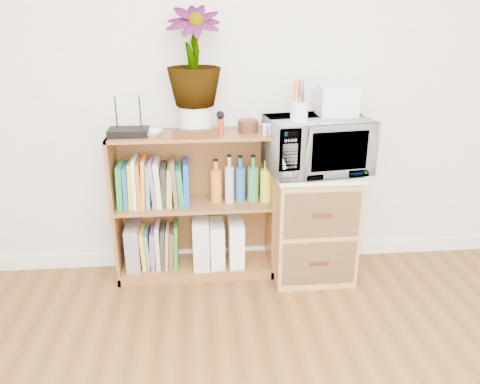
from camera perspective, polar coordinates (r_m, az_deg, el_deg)
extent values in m
cube|color=white|center=(3.32, 0.79, -7.41)|extent=(4.00, 0.02, 0.10)
cube|color=brown|center=(2.99, -5.57, -1.76)|extent=(1.00, 0.30, 0.95)
cube|color=#9E7542|center=(3.06, 8.74, -3.93)|extent=(0.50, 0.45, 0.70)
imported|color=silver|center=(2.87, 9.37, 5.70)|extent=(0.64, 0.47, 0.33)
cylinder|color=silver|center=(2.71, 7.22, 9.68)|extent=(0.10, 0.10, 0.11)
cube|color=silver|center=(2.91, 11.76, 10.83)|extent=(0.22, 0.19, 0.18)
cube|color=black|center=(2.85, -13.43, 7.11)|extent=(0.23, 0.16, 0.04)
imported|color=white|center=(2.82, -10.72, 7.09)|extent=(0.13, 0.13, 0.03)
cylinder|color=white|center=(2.85, -5.44, 8.81)|extent=(0.19, 0.19, 0.16)
imported|color=#3B722D|center=(2.79, -5.70, 16.06)|extent=(0.31, 0.31, 0.56)
cube|color=#34190E|center=(2.74, -5.56, 7.05)|extent=(0.26, 0.06, 0.04)
cylinder|color=#A82D14|center=(2.80, -2.38, 7.97)|extent=(0.04, 0.04, 0.09)
cylinder|color=#33190D|center=(2.86, 1.00, 8.05)|extent=(0.12, 0.12, 0.07)
cube|color=#D17491|center=(2.78, 3.72, 7.52)|extent=(0.12, 0.04, 0.06)
cube|color=gray|center=(3.13, -12.81, -6.39)|extent=(0.09, 0.23, 0.29)
cube|color=silver|center=(3.08, -4.78, -5.93)|extent=(0.10, 0.26, 0.33)
cube|color=white|center=(3.09, -2.82, -6.20)|extent=(0.09, 0.23, 0.29)
cube|color=white|center=(3.10, -0.51, -6.01)|extent=(0.10, 0.24, 0.30)
cube|color=#1F7739|center=(2.97, -14.27, 0.88)|extent=(0.04, 0.20, 0.28)
cube|color=#174E8E|center=(2.97, -13.63, 0.81)|extent=(0.03, 0.20, 0.27)
cube|color=yellow|center=(2.96, -13.09, 0.98)|extent=(0.03, 0.20, 0.28)
cube|color=white|center=(2.95, -12.60, 1.25)|extent=(0.03, 0.20, 0.31)
cube|color=#CC5423|center=(2.95, -12.09, 1.08)|extent=(0.02, 0.20, 0.29)
cube|color=orange|center=(2.95, -11.60, 1.27)|extent=(0.04, 0.20, 0.31)
cube|color=teal|center=(2.95, -11.05, 1.01)|extent=(0.04, 0.20, 0.28)
cube|color=slate|center=(2.94, -10.55, 1.19)|extent=(0.04, 0.20, 0.30)
cube|color=beige|center=(2.94, -9.94, 1.11)|extent=(0.04, 0.20, 0.28)
cube|color=#242424|center=(2.94, -9.22, 0.86)|extent=(0.04, 0.20, 0.25)
cube|color=#AEB051|center=(2.94, -8.54, 0.82)|extent=(0.05, 0.20, 0.25)
cube|color=brown|center=(2.93, -7.93, 1.27)|extent=(0.04, 0.20, 0.29)
cube|color=#1F7742|center=(2.94, -7.27, 0.86)|extent=(0.05, 0.20, 0.25)
cube|color=#1D47AF|center=(2.93, -6.56, 1.13)|extent=(0.04, 0.20, 0.27)
cylinder|color=orange|center=(2.94, -2.94, 1.25)|extent=(0.07, 0.07, 0.27)
cylinder|color=#A9B6C0|center=(2.93, -1.32, 1.57)|extent=(0.06, 0.06, 0.30)
cylinder|color=#235CA6|center=(2.94, 0.06, 1.46)|extent=(0.07, 0.07, 0.28)
cylinder|color=#32894F|center=(2.95, 1.59, 1.58)|extent=(0.07, 0.07, 0.29)
cylinder|color=#C5DE34|center=(2.96, 3.15, 1.43)|extent=(0.07, 0.07, 0.27)
cylinder|color=silver|center=(2.98, 4.76, 1.42)|extent=(0.07, 0.07, 0.27)
cube|color=#F6AC2B|center=(3.13, -11.61, -6.62)|extent=(0.04, 0.19, 0.26)
cube|color=teal|center=(3.13, -11.08, -6.70)|extent=(0.03, 0.19, 0.25)
cube|color=slate|center=(3.12, -10.51, -6.62)|extent=(0.04, 0.19, 0.26)
cube|color=beige|center=(3.11, -9.92, -6.30)|extent=(0.03, 0.19, 0.29)
cube|color=#2A2A2A|center=(3.11, -9.35, -6.44)|extent=(0.04, 0.19, 0.28)
cube|color=#A1814A|center=(3.11, -8.84, -6.45)|extent=(0.04, 0.19, 0.27)
cube|color=brown|center=(3.11, -8.31, -6.57)|extent=(0.04, 0.19, 0.26)
cube|color=#207A20|center=(3.10, -7.79, -6.21)|extent=(0.04, 0.19, 0.30)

